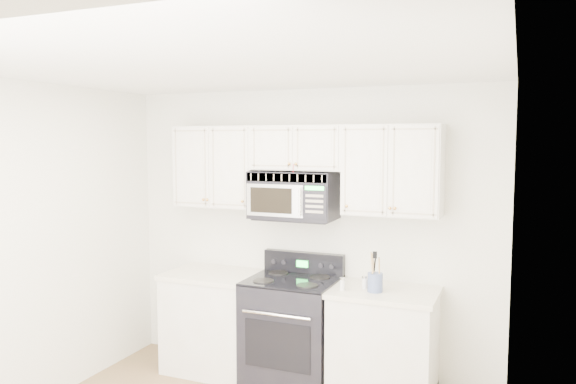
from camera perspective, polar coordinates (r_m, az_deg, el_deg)
The scene contains 9 objects.
room at distance 3.61m, azimuth -8.00°, elevation -8.23°, with size 3.51×3.51×2.61m.
base_cabinet_left at distance 5.43m, azimuth -7.46°, elevation -13.18°, with size 0.86×0.65×0.92m.
base_cabinet_right at distance 4.87m, azimuth 9.70°, elevation -15.39°, with size 0.86×0.65×0.92m.
range at distance 5.07m, azimuth 0.45°, elevation -13.78°, with size 0.76×0.70×1.12m.
upper_cabinets at distance 4.94m, azimuth 1.26°, elevation 2.88°, with size 2.44×0.37×0.75m.
microwave at distance 4.95m, azimuth 0.57°, elevation -0.30°, with size 0.76×0.43×0.42m.
utensil_crock at distance 4.63m, azimuth 8.85°, elevation -8.98°, with size 0.12×0.12×0.33m.
shaker_salt at distance 4.65m, azimuth 5.54°, elevation -9.27°, with size 0.04×0.04×0.10m.
shaker_pepper at distance 4.72m, azimuth 7.80°, elevation -9.06°, with size 0.05×0.05×0.11m.
Camera 1 is at (1.79, -3.02, 2.14)m, focal length 35.00 mm.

